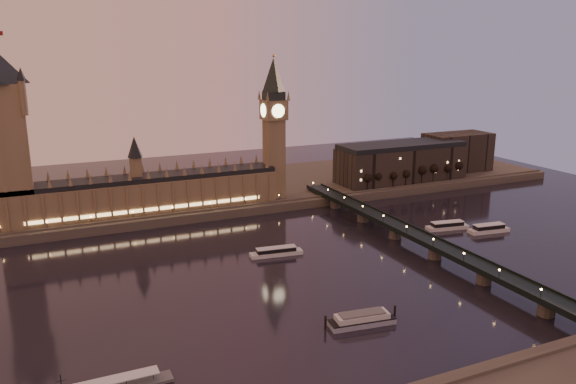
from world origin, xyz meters
name	(u,v)px	position (x,y,z in m)	size (l,w,h in m)	color
ground	(270,273)	(0.00, 0.00, 0.00)	(700.00, 700.00, 0.00)	black
far_embankment	(225,191)	(30.00, 165.00, 3.00)	(560.00, 130.00, 6.00)	#423D35
palace_of_westminster	(146,189)	(-40.12, 120.99, 21.71)	(180.00, 26.62, 52.00)	brown
victoria_tower	(7,131)	(-120.00, 121.00, 65.79)	(31.68, 31.68, 118.00)	brown
big_ben	(274,120)	(53.99, 120.99, 63.95)	(17.68, 17.68, 104.00)	brown
westminster_bridge	(414,239)	(91.61, 0.00, 5.52)	(13.20, 260.00, 15.30)	black
city_block	(420,158)	(194.94, 130.93, 22.24)	(155.00, 45.00, 34.00)	black
bare_tree_0	(366,178)	(126.70, 109.00, 16.38)	(6.82, 6.82, 13.87)	black
bare_tree_1	(380,176)	(139.69, 109.00, 16.38)	(6.82, 6.82, 13.87)	black
bare_tree_2	(394,175)	(152.67, 109.00, 16.38)	(6.82, 6.82, 13.87)	black
bare_tree_3	(407,173)	(165.66, 109.00, 16.38)	(6.82, 6.82, 13.87)	black
bare_tree_4	(420,172)	(178.65, 109.00, 16.38)	(6.82, 6.82, 13.87)	black
bare_tree_5	(433,170)	(191.63, 109.00, 16.38)	(6.82, 6.82, 13.87)	black
bare_tree_6	(446,169)	(204.62, 109.00, 16.38)	(6.82, 6.82, 13.87)	black
bare_tree_7	(458,168)	(217.60, 109.00, 16.38)	(6.82, 6.82, 13.87)	black
cruise_boat_a	(276,252)	(12.92, 22.06, 2.12)	(30.70, 10.14, 4.82)	silver
cruise_boat_b	(447,226)	(132.99, 19.69, 2.29)	(28.96, 11.60, 5.20)	silver
cruise_boat_c	(489,229)	(152.94, 3.72, 2.39)	(27.79, 10.70, 5.42)	silver
moored_barge	(362,319)	(13.36, -68.94, 2.57)	(32.90, 11.57, 6.08)	#929DBA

